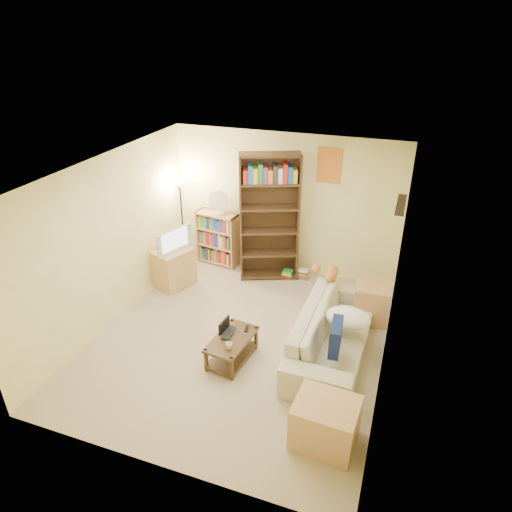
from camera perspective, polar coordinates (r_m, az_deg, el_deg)
name	(u,v)px	position (r m, az deg, el deg)	size (l,w,h in m)	color
room	(237,237)	(5.88, -2.33, 2.33)	(4.50, 4.54, 2.52)	tan
sofa	(334,332)	(6.39, 9.67, -9.35)	(0.94, 2.29, 0.66)	beige
navy_pillow	(336,337)	(5.80, 9.93, -9.93)	(0.44, 0.13, 0.39)	#121F52
cream_blanket	(348,318)	(6.27, 11.41, -7.62)	(0.61, 0.44, 0.26)	silver
tabby_cat	(329,272)	(6.92, 9.08, -1.99)	(0.52, 0.19, 0.18)	#C26D29
coffee_table	(232,346)	(6.24, -3.04, -11.22)	(0.53, 0.85, 0.36)	#423019
laptop	(232,333)	(6.23, -3.04, -9.60)	(0.22, 0.33, 0.02)	black
laptop_screen	(224,325)	(6.22, -4.01, -8.61)	(0.01, 0.27, 0.18)	white
mug	(229,346)	(5.97, -3.39, -11.13)	(0.10, 0.10, 0.08)	white
tv_remote	(247,329)	(6.31, -1.17, -9.05)	(0.04, 0.14, 0.02)	black
tv_stand	(174,268)	(7.93, -10.18, -1.46)	(0.45, 0.62, 0.67)	tan
television	(172,239)	(7.69, -10.51, 2.05)	(0.35, 0.69, 0.41)	black
tall_bookshelf	(269,215)	(7.71, 1.68, 5.09)	(1.06, 0.68, 2.23)	#4A341C
short_bookshelf	(218,238)	(8.49, -4.77, 2.20)	(0.82, 0.42, 1.00)	tan
desk_fan	(218,202)	(8.14, -4.75, 6.69)	(0.36, 0.20, 0.46)	silver
floor_lamp	(180,199)	(8.23, -9.42, 7.10)	(0.28, 0.28, 1.63)	black
side_table	(372,302)	(7.19, 14.27, -5.57)	(0.52, 0.52, 0.60)	tan
end_cabinet	(325,423)	(5.26, 8.64, -19.95)	(0.67, 0.56, 0.56)	tan
book_stacks	(296,274)	(8.15, 5.04, -2.26)	(0.45, 0.21, 0.19)	red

